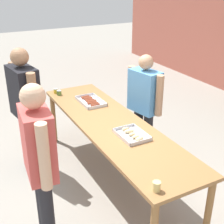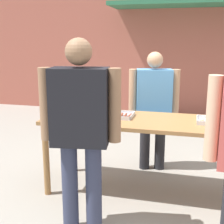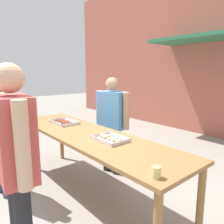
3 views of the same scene
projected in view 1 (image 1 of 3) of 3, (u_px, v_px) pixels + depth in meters
ground_plane at (112, 181)px, 4.17m from camera, size 24.00×24.00×0.00m
serving_table at (112, 129)px, 3.85m from camera, size 2.90×0.77×0.86m
food_tray_sausages at (91, 101)px, 4.41m from camera, size 0.48×0.29×0.04m
food_tray_buns at (132, 135)px, 3.50m from camera, size 0.40×0.29×0.06m
condiment_jar_mustard at (56, 91)px, 4.74m from camera, size 0.07×0.07×0.07m
condiment_jar_ketchup at (59, 93)px, 4.67m from camera, size 0.07×0.07×0.07m
beer_cup at (157, 186)px, 2.62m from camera, size 0.07×0.07×0.09m
person_server_behind_table at (144, 100)px, 4.36m from camera, size 0.64×0.33×1.56m
person_customer_holding_hotdog at (25, 102)px, 4.01m from camera, size 0.69×0.33×1.72m
person_customer_with_cup at (39, 156)px, 2.85m from camera, size 0.65×0.29×1.71m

